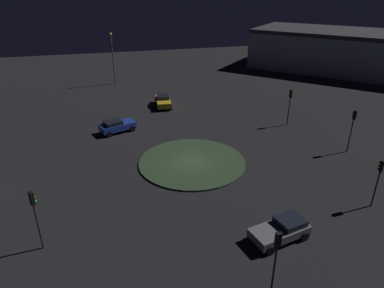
{
  "coord_description": "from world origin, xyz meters",
  "views": [
    {
      "loc": [
        7.32,
        27.95,
        15.82
      ],
      "look_at": [
        0.0,
        0.0,
        1.98
      ],
      "focal_mm": 32.13,
      "sensor_mm": 36.0,
      "label": 1
    }
  ],
  "objects": [
    {
      "name": "ground_plane",
      "position": [
        0.0,
        0.0,
        0.0
      ],
      "size": [
        117.22,
        117.22,
        0.0
      ],
      "primitive_type": "plane",
      "color": "black"
    },
    {
      "name": "roundabout_island",
      "position": [
        0.0,
        0.0,
        0.08
      ],
      "size": [
        10.18,
        10.18,
        0.15
      ],
      "primitive_type": "cylinder",
      "color": "#2D4228",
      "rests_on": "ground_plane"
    },
    {
      "name": "car_grey",
      "position": [
        -3.1,
        11.81,
        0.72
      ],
      "size": [
        4.3,
        2.78,
        1.37
      ],
      "rotation": [
        0.0,
        0.0,
        0.22
      ],
      "color": "slate",
      "rests_on": "ground_plane"
    },
    {
      "name": "car_blue",
      "position": [
        6.46,
        -9.32,
        0.77
      ],
      "size": [
        4.29,
        3.05,
        1.46
      ],
      "rotation": [
        0.0,
        0.0,
        3.49
      ],
      "color": "#1E38A5",
      "rests_on": "ground_plane"
    },
    {
      "name": "car_yellow",
      "position": [
        -0.28,
        -16.84,
        0.79
      ],
      "size": [
        2.4,
        4.57,
        1.51
      ],
      "rotation": [
        0.0,
        0.0,
        1.48
      ],
      "color": "gold",
      "rests_on": "ground_plane"
    },
    {
      "name": "traffic_light_northwest",
      "position": [
        -11.65,
        10.23,
        2.83
      ],
      "size": [
        0.39,
        0.38,
        3.97
      ],
      "rotation": [
        0.0,
        0.0,
        -0.72
      ],
      "color": "#2D2D2D",
      "rests_on": "ground_plane"
    },
    {
      "name": "traffic_light_west",
      "position": [
        -15.85,
        1.72,
        3.14
      ],
      "size": [
        0.37,
        0.32,
        4.43
      ],
      "rotation": [
        0.0,
        0.0,
        -0.11
      ],
      "color": "#2D2D2D",
      "rests_on": "ground_plane"
    },
    {
      "name": "traffic_light_northeast",
      "position": [
        12.31,
        8.74,
        3.06
      ],
      "size": [
        0.39,
        0.37,
        4.31
      ],
      "rotation": [
        0.0,
        0.0,
        -2.52
      ],
      "color": "#2D2D2D",
      "rests_on": "ground_plane"
    },
    {
      "name": "traffic_light_southwest",
      "position": [
        -13.5,
        -6.31,
        3.08
      ],
      "size": [
        0.39,
        0.36,
        4.34
      ],
      "rotation": [
        0.0,
        0.0,
        0.44
      ],
      "color": "#2D2D2D",
      "rests_on": "ground_plane"
    },
    {
      "name": "traffic_light_north",
      "position": [
        -0.32,
        15.94,
        3.12
      ],
      "size": [
        0.3,
        0.36,
        4.4
      ],
      "rotation": [
        0.0,
        0.0,
        -1.55
      ],
      "color": "#2D2D2D",
      "rests_on": "ground_plane"
    },
    {
      "name": "streetlamp_south",
      "position": [
        5.5,
        -30.0,
        5.15
      ],
      "size": [
        0.47,
        0.47,
        8.29
      ],
      "color": "#4C4C51",
      "rests_on": "ground_plane"
    },
    {
      "name": "store_building",
      "position": [
        -36.23,
        -29.74,
        3.69
      ],
      "size": [
        31.57,
        31.73,
        7.37
      ],
      "rotation": [
        0.0,
        0.0,
        5.49
      ],
      "color": "#8C939E",
      "rests_on": "ground_plane"
    }
  ]
}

